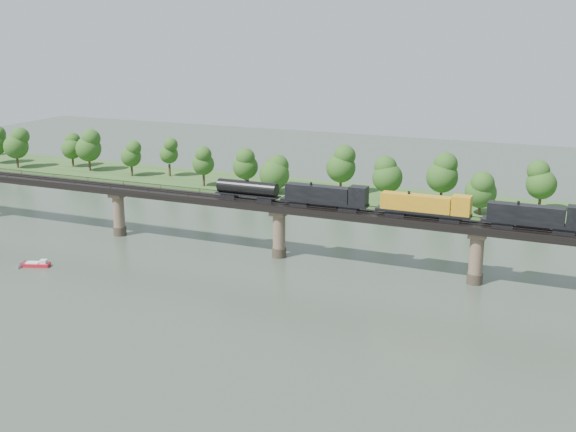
% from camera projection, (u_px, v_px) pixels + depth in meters
% --- Properties ---
extents(ground, '(400.00, 400.00, 0.00)m').
position_uv_depth(ground, '(208.00, 307.00, 123.51)').
color(ground, '#324033').
rests_on(ground, ground).
extents(far_bank, '(300.00, 24.00, 1.60)m').
position_uv_depth(far_bank, '(360.00, 196.00, 198.65)').
color(far_bank, '#2C5020').
rests_on(far_bank, ground).
extents(bridge, '(236.00, 30.00, 11.50)m').
position_uv_depth(bridge, '(279.00, 232.00, 148.69)').
color(bridge, '#473A2D').
rests_on(bridge, ground).
extents(bridge_superstructure, '(220.00, 4.90, 0.75)m').
position_uv_depth(bridge_superstructure, '(279.00, 202.00, 147.05)').
color(bridge_superstructure, black).
rests_on(bridge_superstructure, bridge).
extents(far_treeline, '(289.06, 17.54, 13.60)m').
position_uv_depth(far_treeline, '(327.00, 168.00, 195.75)').
color(far_treeline, '#382619').
rests_on(far_treeline, far_bank).
extents(freight_train, '(72.66, 2.83, 5.00)m').
position_uv_depth(freight_train, '(390.00, 203.00, 137.60)').
color(freight_train, black).
rests_on(freight_train, bridge).
extents(motorboat, '(5.46, 3.44, 1.44)m').
position_uv_depth(motorboat, '(37.00, 264.00, 143.97)').
color(motorboat, red).
rests_on(motorboat, ground).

